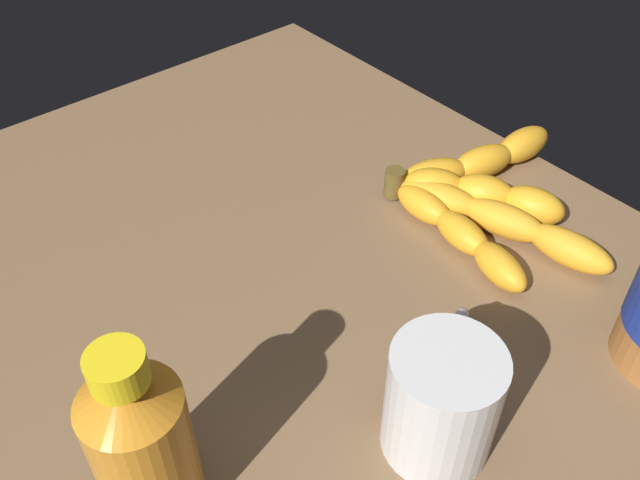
# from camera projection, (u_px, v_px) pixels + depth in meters

# --- Properties ---
(ground_plane) EXTENTS (0.88, 0.68, 0.04)m
(ground_plane) POSITION_uv_depth(u_px,v_px,m) (301.00, 323.00, 0.61)
(ground_plane) COLOR brown
(banana_bunch) EXTENTS (0.23, 0.23, 0.04)m
(banana_bunch) POSITION_uv_depth(u_px,v_px,m) (482.00, 198.00, 0.68)
(banana_bunch) COLOR orange
(banana_bunch) RESTS_ON ground_plane
(honey_bottle) EXTENTS (0.06, 0.06, 0.16)m
(honey_bottle) POSITION_uv_depth(u_px,v_px,m) (142.00, 444.00, 0.42)
(honey_bottle) COLOR orange
(honey_bottle) RESTS_ON ground_plane
(coffee_mug) EXTENTS (0.08, 0.11, 0.09)m
(coffee_mug) POSITION_uv_depth(u_px,v_px,m) (442.00, 399.00, 0.47)
(coffee_mug) COLOR silver
(coffee_mug) RESTS_ON ground_plane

